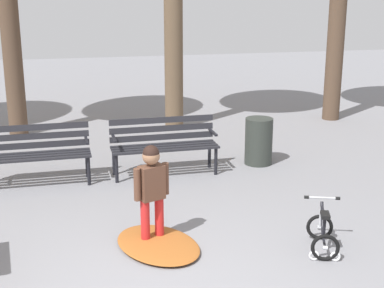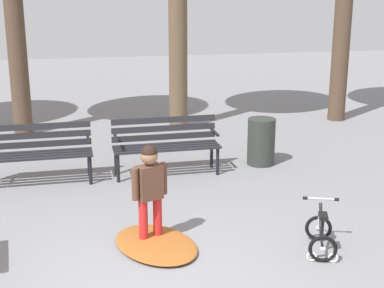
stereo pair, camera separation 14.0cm
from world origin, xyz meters
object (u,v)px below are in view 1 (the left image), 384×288
(park_bench_far_left, at_px, (33,150))
(park_bench_left, at_px, (164,141))
(trash_bin, at_px, (259,141))
(child_standing, at_px, (152,186))
(kids_bicycle, at_px, (323,233))

(park_bench_far_left, distance_m, park_bench_left, 1.90)
(trash_bin, bearing_deg, park_bench_left, -175.03)
(park_bench_left, height_order, trash_bin, park_bench_left)
(park_bench_left, bearing_deg, child_standing, -103.21)
(child_standing, bearing_deg, park_bench_left, 76.79)
(park_bench_far_left, xyz_separation_m, trash_bin, (3.46, 0.17, -0.14))
(park_bench_left, relative_size, kids_bicycle, 2.56)
(park_bench_far_left, distance_m, child_standing, 2.67)
(park_bench_far_left, relative_size, child_standing, 1.42)
(kids_bicycle, bearing_deg, trash_bin, 83.63)
(park_bench_left, xyz_separation_m, child_standing, (-0.55, -2.33, 0.16))
(child_standing, distance_m, trash_bin, 3.26)
(park_bench_far_left, xyz_separation_m, park_bench_left, (1.90, 0.04, 0.00))
(child_standing, relative_size, kids_bicycle, 1.81)
(park_bench_left, relative_size, child_standing, 1.42)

